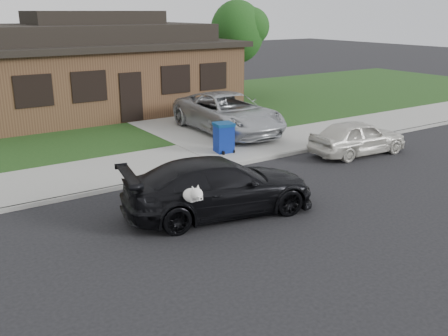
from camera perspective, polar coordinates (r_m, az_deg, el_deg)
ground at (r=11.19m, az=-6.67°, el=-7.88°), size 120.00×120.00×0.00m
sidewalk at (r=15.51m, az=-15.12°, el=-0.82°), size 60.00×3.00×0.12m
curb at (r=14.16m, az=-13.15°, el=-2.42°), size 60.00×0.12×0.12m
lawn at (r=23.02m, az=-21.62°, el=4.47°), size 60.00×13.00×0.13m
driveway at (r=22.27m, az=-4.65°, el=5.26°), size 4.50×13.00×0.14m
sedan at (r=12.16m, az=-0.54°, el=-2.12°), size 5.03×2.79×1.38m
minivan at (r=19.94m, az=0.46°, el=6.33°), size 2.73×5.59×1.53m
white_compact at (r=17.87m, az=15.05°, el=3.43°), size 3.67×1.73×1.22m
recycling_bin at (r=17.06m, az=-0.03°, el=3.50°), size 0.72×0.72×1.03m
house at (r=25.66m, az=-14.30°, el=11.09°), size 12.60×8.60×4.65m
tree_1 at (r=28.77m, az=1.86°, el=15.40°), size 3.15×3.00×5.25m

